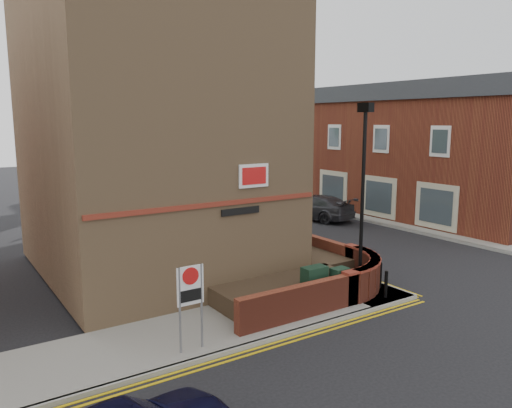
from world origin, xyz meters
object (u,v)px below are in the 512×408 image
object	(u,v)px
lamppost	(362,198)
utility_cabinet_large	(314,285)
zone_sign	(190,292)
silver_car_near	(228,205)

from	to	relation	value
lamppost	utility_cabinet_large	world-z (taller)	lamppost
lamppost	zone_sign	size ratio (longest dim) A/B	2.86
lamppost	utility_cabinet_large	bearing A→B (deg)	176.99
utility_cabinet_large	zone_sign	world-z (taller)	zone_sign
lamppost	utility_cabinet_large	distance (m)	3.24
silver_car_near	lamppost	bearing A→B (deg)	-80.71
silver_car_near	zone_sign	bearing A→B (deg)	-100.84
utility_cabinet_large	lamppost	bearing A→B (deg)	-3.01
zone_sign	silver_car_near	distance (m)	18.23
silver_car_near	utility_cabinet_large	bearing A→B (deg)	-87.72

